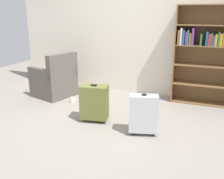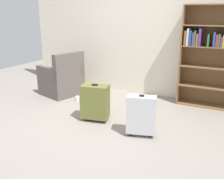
{
  "view_description": "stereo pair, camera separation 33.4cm",
  "coord_description": "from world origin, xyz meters",
  "px_view_note": "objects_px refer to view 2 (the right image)",
  "views": [
    {
      "loc": [
        1.52,
        -3.14,
        1.66
      ],
      "look_at": [
        0.19,
        0.22,
        0.55
      ],
      "focal_mm": 40.59,
      "sensor_mm": 36.0,
      "label": 1
    },
    {
      "loc": [
        1.82,
        -3.0,
        1.66
      ],
      "look_at": [
        0.19,
        0.22,
        0.55
      ],
      "focal_mm": 40.59,
      "sensor_mm": 36.0,
      "label": 2
    }
  ],
  "objects_px": {
    "suitcase_silver": "(141,115)",
    "suitcase_olive": "(95,102)",
    "armchair": "(62,80)",
    "mug": "(78,99)",
    "bookshelf": "(216,53)"
  },
  "relations": [
    {
      "from": "bookshelf",
      "to": "suitcase_silver",
      "type": "distance_m",
      "value": 1.96
    },
    {
      "from": "bookshelf",
      "to": "suitcase_olive",
      "type": "height_order",
      "value": "bookshelf"
    },
    {
      "from": "bookshelf",
      "to": "suitcase_olive",
      "type": "distance_m",
      "value": 2.28
    },
    {
      "from": "suitcase_silver",
      "to": "suitcase_olive",
      "type": "xyz_separation_m",
      "value": [
        -0.83,
        0.17,
        0.0
      ]
    },
    {
      "from": "bookshelf",
      "to": "suitcase_olive",
      "type": "relative_size",
      "value": 2.99
    },
    {
      "from": "armchair",
      "to": "suitcase_olive",
      "type": "distance_m",
      "value": 1.54
    },
    {
      "from": "mug",
      "to": "suitcase_silver",
      "type": "height_order",
      "value": "suitcase_silver"
    },
    {
      "from": "mug",
      "to": "suitcase_olive",
      "type": "xyz_separation_m",
      "value": [
        0.77,
        -0.64,
        0.27
      ]
    },
    {
      "from": "armchair",
      "to": "mug",
      "type": "xyz_separation_m",
      "value": [
        0.51,
        -0.21,
        -0.27
      ]
    },
    {
      "from": "armchair",
      "to": "mug",
      "type": "bearing_deg",
      "value": -22.23
    },
    {
      "from": "mug",
      "to": "suitcase_silver",
      "type": "distance_m",
      "value": 1.82
    },
    {
      "from": "suitcase_silver",
      "to": "suitcase_olive",
      "type": "relative_size",
      "value": 1.0
    },
    {
      "from": "bookshelf",
      "to": "suitcase_silver",
      "type": "height_order",
      "value": "bookshelf"
    },
    {
      "from": "suitcase_silver",
      "to": "armchair",
      "type": "bearing_deg",
      "value": 154.37
    },
    {
      "from": "armchair",
      "to": "suitcase_silver",
      "type": "xyz_separation_m",
      "value": [
        2.12,
        -1.01,
        -0.0
      ]
    }
  ]
}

